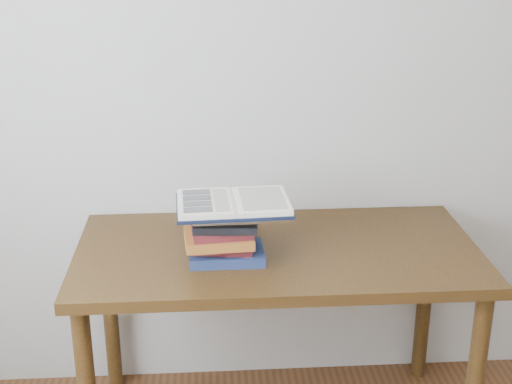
{
  "coord_description": "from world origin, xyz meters",
  "views": [
    {
      "loc": [
        -0.29,
        -0.89,
        1.83
      ],
      "look_at": [
        -0.14,
        1.3,
        1.0
      ],
      "focal_mm": 50.0,
      "sensor_mm": 36.0,
      "label": 1
    }
  ],
  "objects": [
    {
      "name": "open_book",
      "position": [
        -0.21,
        1.31,
        0.96
      ],
      "size": [
        0.39,
        0.28,
        0.03
      ],
      "rotation": [
        0.0,
        0.0,
        0.05
      ],
      "color": "black",
      "rests_on": "book_stack"
    },
    {
      "name": "book_stack",
      "position": [
        -0.24,
        1.3,
        0.85
      ],
      "size": [
        0.27,
        0.2,
        0.19
      ],
      "color": "#182348",
      "rests_on": "desk"
    },
    {
      "name": "room_shell",
      "position": [
        -0.08,
        0.01,
        1.63
      ],
      "size": [
        3.54,
        3.54,
        2.62
      ],
      "color": "#BBB9B1",
      "rests_on": "ground"
    },
    {
      "name": "desk",
      "position": [
        -0.06,
        1.38,
        0.66
      ],
      "size": [
        1.42,
        0.71,
        0.76
      ],
      "color": "#402C10",
      "rests_on": "ground"
    }
  ]
}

